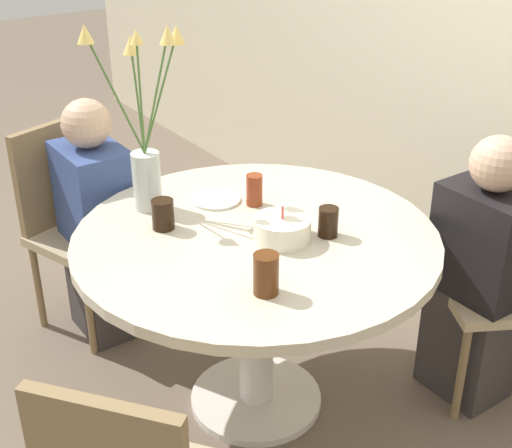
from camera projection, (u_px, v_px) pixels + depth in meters
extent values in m
plane|color=#6B5B4C|center=(256.00, 401.00, 2.83)|extent=(16.00, 16.00, 0.00)
cylinder|color=beige|center=(256.00, 239.00, 2.50)|extent=(1.29, 1.29, 0.04)
cylinder|color=silver|center=(256.00, 324.00, 2.66)|extent=(0.13, 0.13, 0.68)
cylinder|color=silver|center=(256.00, 398.00, 2.82)|extent=(0.51, 0.51, 0.03)
cube|color=tan|center=(497.00, 294.00, 2.71)|extent=(0.54, 0.54, 0.04)
cylinder|color=olive|center=(432.00, 321.00, 2.95)|extent=(0.03, 0.03, 0.42)
cylinder|color=olive|center=(461.00, 374.00, 2.65)|extent=(0.03, 0.03, 0.42)
cylinder|color=olive|center=(511.00, 316.00, 2.98)|extent=(0.03, 0.03, 0.42)
cube|color=tan|center=(87.00, 237.00, 3.12)|extent=(0.51, 0.51, 0.04)
cube|color=olive|center=(53.00, 175.00, 3.10)|extent=(0.15, 0.37, 0.46)
cylinder|color=olive|center=(90.00, 312.00, 3.01)|extent=(0.03, 0.03, 0.42)
cylinder|color=olive|center=(146.00, 278.00, 3.25)|extent=(0.03, 0.03, 0.42)
cylinder|color=olive|center=(38.00, 286.00, 3.19)|extent=(0.03, 0.03, 0.42)
cylinder|color=olive|center=(96.00, 256.00, 3.43)|extent=(0.03, 0.03, 0.42)
cylinder|color=white|center=(282.00, 229.00, 2.43)|extent=(0.20, 0.20, 0.08)
cylinder|color=#E54C4C|center=(283.00, 213.00, 2.40)|extent=(0.01, 0.01, 0.04)
cylinder|color=silver|center=(147.00, 181.00, 2.62)|extent=(0.11, 0.11, 0.22)
cylinder|color=#4C7538|center=(156.00, 96.00, 2.46)|extent=(0.09, 0.08, 0.43)
cone|color=#EFCC66|center=(168.00, 34.00, 2.35)|extent=(0.06, 0.06, 0.06)
cylinder|color=#4C7538|center=(160.00, 96.00, 2.50)|extent=(0.05, 0.14, 0.42)
cone|color=#EFCC66|center=(176.00, 34.00, 2.42)|extent=(0.06, 0.06, 0.06)
cylinder|color=#4C7538|center=(116.00, 96.00, 2.47)|extent=(0.09, 0.15, 0.43)
cone|color=#EFCC66|center=(85.00, 34.00, 2.37)|extent=(0.06, 0.06, 0.06)
cylinder|color=#4C7538|center=(141.00, 98.00, 2.45)|extent=(0.06, 0.03, 0.43)
cone|color=#EFCC66|center=(136.00, 37.00, 2.33)|extent=(0.04, 0.04, 0.05)
cylinder|color=#4C7538|center=(138.00, 100.00, 2.51)|extent=(0.06, 0.01, 0.38)
cone|color=#EFCC66|center=(131.00, 45.00, 2.44)|extent=(0.06, 0.06, 0.06)
cylinder|color=silver|center=(216.00, 199.00, 2.73)|extent=(0.19, 0.19, 0.01)
cylinder|color=black|center=(163.00, 214.00, 2.50)|extent=(0.08, 0.08, 0.11)
cylinder|color=black|center=(328.00, 222.00, 2.45)|extent=(0.07, 0.07, 0.10)
cylinder|color=#51280F|center=(266.00, 274.00, 2.12)|extent=(0.08, 0.08, 0.13)
cylinder|color=maroon|center=(254.00, 190.00, 2.67)|extent=(0.06, 0.06, 0.12)
cube|color=#383333|center=(469.00, 340.00, 2.80)|extent=(0.31, 0.24, 0.46)
cube|color=black|center=(485.00, 242.00, 2.60)|extent=(0.34, 0.24, 0.42)
sphere|color=#D1A889|center=(498.00, 164.00, 2.46)|extent=(0.20, 0.20, 0.20)
cube|color=#383333|center=(104.00, 284.00, 3.17)|extent=(0.31, 0.24, 0.46)
cube|color=#33477F|center=(94.00, 194.00, 2.97)|extent=(0.34, 0.24, 0.42)
sphere|color=#D1A889|center=(86.00, 123.00, 2.83)|extent=(0.20, 0.20, 0.20)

